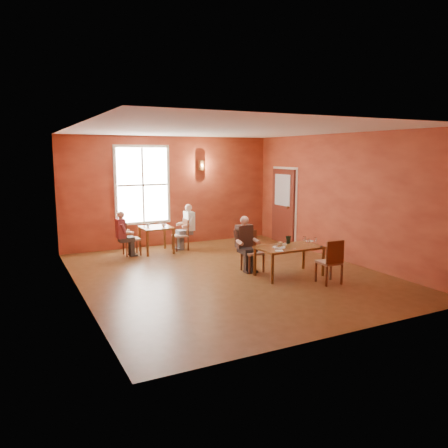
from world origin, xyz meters
name	(u,v)px	position (x,y,z in m)	size (l,w,h in m)	color
ground	(228,274)	(0.00, 0.00, 0.00)	(6.00, 7.00, 0.01)	brown
wall_back	(170,191)	(0.00, 3.50, 1.50)	(6.00, 0.04, 3.00)	brown
wall_front	(347,230)	(0.00, -3.50, 1.50)	(6.00, 0.04, 3.00)	brown
wall_left	(77,213)	(-3.00, 0.00, 1.50)	(0.04, 7.00, 3.00)	brown
wall_right	(341,197)	(3.00, 0.00, 1.50)	(0.04, 7.00, 3.00)	brown
ceiling	(228,130)	(0.00, 0.00, 3.00)	(6.00, 7.00, 0.04)	white
window	(143,185)	(-0.80, 3.45, 1.70)	(1.36, 0.10, 1.96)	white
door	(283,206)	(2.94, 2.30, 1.05)	(0.12, 1.04, 2.10)	maroon
wall_sconce	(201,165)	(0.90, 3.40, 2.20)	(0.16, 0.16, 0.28)	brown
main_table	(289,261)	(1.08, -0.67, 0.31)	(1.33, 0.75, 0.63)	brown
chair_diner_main	(252,252)	(0.58, -0.02, 0.44)	(0.39, 0.39, 0.87)	brown
diner_main	(253,246)	(0.58, -0.05, 0.58)	(0.46, 0.46, 1.15)	#2F2219
chair_empty	(329,261)	(1.47, -1.46, 0.44)	(0.39, 0.39, 0.88)	#462918
plate_food	(279,247)	(0.81, -0.68, 0.64)	(0.26, 0.26, 0.03)	silver
sandwich	(280,245)	(0.88, -0.63, 0.67)	(0.07, 0.07, 0.09)	tan
goblet_a	(304,240)	(1.52, -0.59, 0.71)	(0.07, 0.07, 0.17)	white
goblet_b	(315,241)	(1.67, -0.77, 0.71)	(0.07, 0.07, 0.17)	silver
goblet_c	(308,242)	(1.42, -0.85, 0.71)	(0.07, 0.07, 0.17)	white
menu_stand	(288,240)	(1.22, -0.43, 0.71)	(0.10, 0.05, 0.17)	black
knife	(293,249)	(1.02, -0.89, 0.63)	(0.17, 0.01, 0.00)	silver
napkin	(279,251)	(0.66, -0.92, 0.63)	(0.15, 0.15, 0.01)	beige
side_plate	(310,241)	(1.80, -0.42, 0.63)	(0.17, 0.17, 0.01)	white
sunglasses	(321,246)	(1.65, -0.99, 0.63)	(0.12, 0.04, 0.01)	black
second_table	(157,240)	(-0.70, 2.68, 0.34)	(0.76, 0.76, 0.67)	brown
chair_diner_white	(180,235)	(-0.05, 2.68, 0.41)	(0.36, 0.36, 0.82)	#562B18
diner_white	(181,228)	(-0.02, 2.68, 0.58)	(0.46, 0.46, 1.16)	silver
chair_diner_maroon	(132,238)	(-1.35, 2.68, 0.43)	(0.38, 0.38, 0.86)	#512A19
diner_maroon	(130,234)	(-1.38, 2.68, 0.55)	(0.44, 0.44, 1.10)	maroon
cup_a	(164,225)	(-0.53, 2.61, 0.71)	(0.10, 0.10, 0.08)	white
cup_b	(148,225)	(-0.88, 2.80, 0.71)	(0.09, 0.09, 0.09)	white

